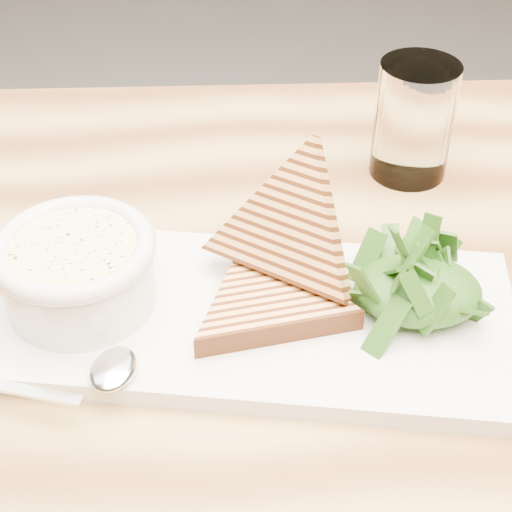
{
  "coord_description": "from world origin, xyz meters",
  "views": [
    {
      "loc": [
        -0.2,
        -0.5,
        1.15
      ],
      "look_at": [
        -0.22,
        -0.07,
        0.79
      ],
      "focal_mm": 55.0,
      "sensor_mm": 36.0,
      "label": 1
    }
  ],
  "objects_px": {
    "table_top": "(454,408)",
    "platter": "(255,317)",
    "soup_bowl": "(80,278)",
    "glass_near": "(414,121)"
  },
  "relations": [
    {
      "from": "table_top",
      "to": "platter",
      "type": "relative_size",
      "value": 3.54
    },
    {
      "from": "soup_bowl",
      "to": "glass_near",
      "type": "bearing_deg",
      "value": 39.04
    },
    {
      "from": "table_top",
      "to": "glass_near",
      "type": "bearing_deg",
      "value": 92.23
    },
    {
      "from": "table_top",
      "to": "glass_near",
      "type": "xyz_separation_m",
      "value": [
        -0.01,
        0.27,
        0.07
      ]
    },
    {
      "from": "table_top",
      "to": "platter",
      "type": "bearing_deg",
      "value": 159.25
    },
    {
      "from": "table_top",
      "to": "platter",
      "type": "height_order",
      "value": "platter"
    },
    {
      "from": "table_top",
      "to": "soup_bowl",
      "type": "bearing_deg",
      "value": 167.94
    },
    {
      "from": "table_top",
      "to": "soup_bowl",
      "type": "distance_m",
      "value": 0.28
    },
    {
      "from": "table_top",
      "to": "glass_near",
      "type": "height_order",
      "value": "glass_near"
    },
    {
      "from": "soup_bowl",
      "to": "table_top",
      "type": "bearing_deg",
      "value": -12.06
    }
  ]
}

